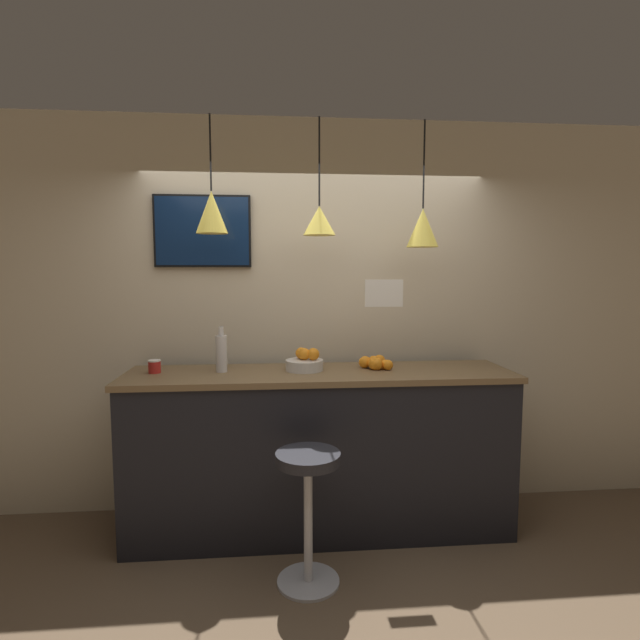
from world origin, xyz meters
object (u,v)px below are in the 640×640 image
fruit_bowl (305,362)px  mounted_tv (203,231)px  spread_jar (155,366)px  bar_stool (308,491)px  juice_bottle (221,353)px

fruit_bowl → mounted_tv: 1.20m
fruit_bowl → spread_jar: 1.00m
bar_stool → fruit_bowl: fruit_bowl is taller
juice_bottle → mounted_tv: size_ratio=0.45×
fruit_bowl → mounted_tv: size_ratio=0.37×
juice_bottle → mounted_tv: bearing=114.7°
fruit_bowl → juice_bottle: juice_bottle is taller
bar_stool → spread_jar: 1.33m
fruit_bowl → mounted_tv: mounted_tv is taller
bar_stool → juice_bottle: (-0.54, 0.65, 0.70)m
mounted_tv → spread_jar: bearing=-131.3°
spread_jar → mounted_tv: bearing=48.7°
juice_bottle → mounted_tv: (-0.15, 0.33, 0.83)m
bar_stool → juice_bottle: juice_bottle is taller
bar_stool → mounted_tv: (-0.69, 0.98, 1.53)m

